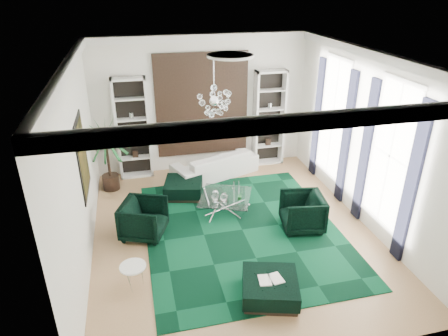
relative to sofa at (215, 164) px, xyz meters
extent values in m
cube|color=tan|center=(-0.21, -2.80, -0.36)|extent=(6.00, 7.00, 0.02)
cube|color=white|center=(-0.21, -2.80, 3.46)|extent=(6.00, 7.00, 0.02)
cube|color=white|center=(-0.21, 0.71, 1.55)|extent=(6.00, 0.02, 3.80)
cube|color=white|center=(-0.21, -6.31, 1.55)|extent=(6.00, 0.02, 3.80)
cube|color=white|center=(-3.22, -2.80, 1.55)|extent=(0.02, 7.00, 3.80)
cube|color=white|center=(2.80, -2.80, 1.55)|extent=(0.02, 7.00, 3.80)
cylinder|color=white|center=(-0.21, -2.50, 3.42)|extent=(0.90, 0.90, 0.05)
cube|color=black|center=(-0.21, 0.66, 1.55)|extent=(2.50, 0.06, 2.80)
cube|color=black|center=(-3.18, -2.20, 1.50)|extent=(0.04, 1.30, 1.60)
cube|color=white|center=(2.78, -3.70, 1.55)|extent=(0.03, 1.10, 2.90)
cube|color=black|center=(2.74, -4.48, 1.30)|extent=(0.07, 0.30, 3.25)
cube|color=black|center=(2.74, -2.92, 1.30)|extent=(0.07, 0.30, 3.25)
cube|color=white|center=(2.78, -1.30, 1.55)|extent=(0.03, 1.10, 2.90)
cube|color=black|center=(2.74, -2.08, 1.30)|extent=(0.07, 0.30, 3.25)
cube|color=black|center=(2.74, -0.52, 1.30)|extent=(0.07, 0.30, 3.25)
cube|color=black|center=(0.00, -2.85, -0.34)|extent=(4.20, 5.00, 0.02)
imported|color=silver|center=(0.00, 0.00, 0.00)|extent=(2.60, 1.75, 0.71)
imported|color=black|center=(-2.12, -2.52, 0.06)|extent=(1.16, 1.15, 0.82)
imported|color=black|center=(1.32, -3.04, 0.06)|extent=(1.03, 1.00, 0.82)
cube|color=black|center=(-1.03, -0.95, -0.15)|extent=(1.13, 1.13, 0.42)
cube|color=black|center=(-0.09, -4.94, -0.16)|extent=(1.18, 1.18, 0.38)
cube|color=white|center=(-0.09, -4.94, 0.04)|extent=(0.43, 0.29, 0.03)
cylinder|color=white|center=(-2.39, -4.12, -0.13)|extent=(0.53, 0.53, 0.46)
imported|color=#1D682E|center=(0.13, -2.18, 0.16)|extent=(0.16, 0.14, 0.23)
camera|label=1|loc=(-2.12, -10.00, 4.74)|focal=32.00mm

